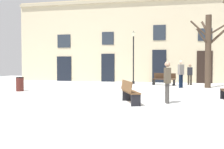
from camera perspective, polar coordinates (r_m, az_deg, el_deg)
ground_plane at (r=14.97m, az=-1.59°, el=-3.96°), size 33.68×33.68×0.00m
building_facade at (r=24.02m, az=4.10°, el=7.24°), size 21.05×0.60×7.25m
tree_foreground at (r=19.41m, az=19.34°, el=5.17°), size 2.34×1.85×4.83m
streetlamp at (r=21.73m, az=4.47°, el=4.74°), size 0.30×0.30×4.17m
litter_bin at (r=17.03m, az=-18.58°, el=-1.89°), size 0.47×0.47×0.83m
bench_far_corner at (r=11.36m, az=3.67°, el=-3.53°), size 1.09×1.77×0.94m
bench_near_center_tree at (r=20.73m, az=10.76°, el=-0.93°), size 1.75×0.93×0.90m
person_by_shop_door at (r=11.52m, az=11.41°, el=-1.13°), size 0.31×0.42×1.73m
person_near_bench at (r=21.39m, az=15.85°, el=0.19°), size 0.38×0.23×1.57m
person_crossing_plaza at (r=18.81m, az=14.11°, el=0.43°), size 0.43×0.42×1.83m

